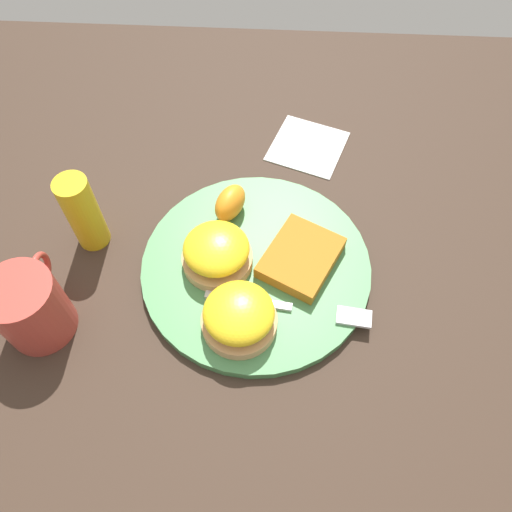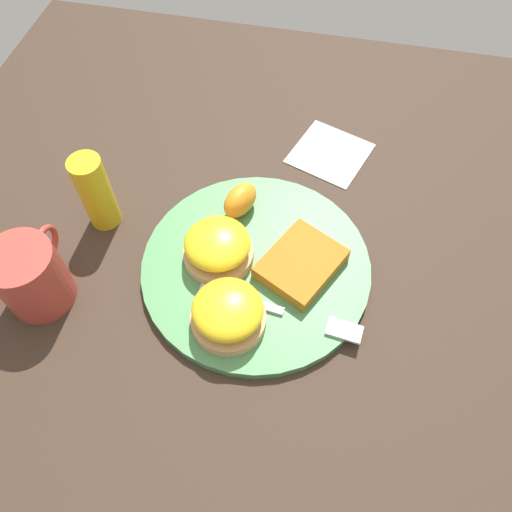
% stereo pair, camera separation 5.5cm
% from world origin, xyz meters
% --- Properties ---
extents(ground_plane, '(1.10, 1.10, 0.00)m').
position_xyz_m(ground_plane, '(0.00, 0.00, 0.00)').
color(ground_plane, '#38281E').
extents(plate, '(0.31, 0.31, 0.01)m').
position_xyz_m(plate, '(0.00, 0.00, 0.01)').
color(plate, '#47844C').
rests_on(plate, ground_plane).
extents(sandwich_benedict_left, '(0.09, 0.09, 0.05)m').
position_xyz_m(sandwich_benedict_left, '(0.00, 0.05, 0.04)').
color(sandwich_benedict_left, tan).
rests_on(sandwich_benedict_left, plate).
extents(sandwich_benedict_right, '(0.09, 0.09, 0.05)m').
position_xyz_m(sandwich_benedict_right, '(-0.09, 0.02, 0.04)').
color(sandwich_benedict_right, tan).
rests_on(sandwich_benedict_right, plate).
extents(hashbrown_patty, '(0.13, 0.12, 0.02)m').
position_xyz_m(hashbrown_patty, '(0.01, -0.06, 0.02)').
color(hashbrown_patty, '#AC671B').
rests_on(hashbrown_patty, plate).
extents(orange_wedge, '(0.07, 0.06, 0.04)m').
position_xyz_m(orange_wedge, '(0.09, 0.04, 0.04)').
color(orange_wedge, orange).
rests_on(orange_wedge, plate).
extents(fork, '(0.04, 0.21, 0.00)m').
position_xyz_m(fork, '(-0.06, -0.06, 0.02)').
color(fork, silver).
rests_on(fork, plate).
extents(cup, '(0.12, 0.08, 0.10)m').
position_xyz_m(cup, '(-0.10, 0.27, 0.05)').
color(cup, '#B23D33').
rests_on(cup, ground_plane).
extents(napkin, '(0.14, 0.14, 0.00)m').
position_xyz_m(napkin, '(0.24, -0.07, 0.00)').
color(napkin, white).
rests_on(napkin, ground_plane).
extents(condiment_bottle, '(0.04, 0.04, 0.12)m').
position_xyz_m(condiment_bottle, '(0.04, 0.23, 0.06)').
color(condiment_bottle, gold).
rests_on(condiment_bottle, ground_plane).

